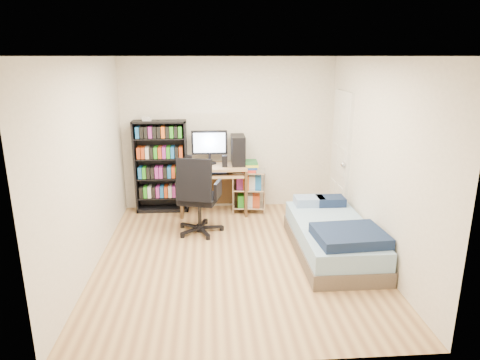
{
  "coord_description": "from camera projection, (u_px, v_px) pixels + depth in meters",
  "views": [
    {
      "loc": [
        -0.32,
        -5.03,
        2.5
      ],
      "look_at": [
        0.08,
        0.4,
        0.92
      ],
      "focal_mm": 32.0,
      "sensor_mm": 36.0,
      "label": 1
    }
  ],
  "objects": [
    {
      "name": "bed",
      "position": [
        333.0,
        237.0,
        5.56
      ],
      "size": [
        0.94,
        1.88,
        0.54
      ],
      "color": "brown",
      "rests_on": "room"
    },
    {
      "name": "wire_cart",
      "position": [
        249.0,
        179.0,
        7.02
      ],
      "size": [
        0.57,
        0.44,
        0.87
      ],
      "rotation": [
        0.0,
        0.0,
        -0.1
      ],
      "color": "silver",
      "rests_on": "room"
    },
    {
      "name": "door",
      "position": [
        341.0,
        156.0,
        6.67
      ],
      "size": [
        0.12,
        0.8,
        2.0
      ],
      "color": "silver",
      "rests_on": "room"
    },
    {
      "name": "room",
      "position": [
        236.0,
        163.0,
        5.18
      ],
      "size": [
        3.58,
        4.08,
        2.58
      ],
      "color": "tan",
      "rests_on": "ground"
    },
    {
      "name": "office_chair",
      "position": [
        199.0,
        209.0,
        6.19
      ],
      "size": [
        0.84,
        0.84,
        1.16
      ],
      "rotation": [
        0.0,
        0.0,
        -0.26
      ],
      "color": "black",
      "rests_on": "room"
    },
    {
      "name": "computer_desk",
      "position": [
        220.0,
        169.0,
        6.99
      ],
      "size": [
        1.07,
        0.62,
        1.35
      ],
      "color": "tan",
      "rests_on": "room"
    },
    {
      "name": "media_shelf",
      "position": [
        161.0,
        165.0,
        7.0
      ],
      "size": [
        0.85,
        0.28,
        1.58
      ],
      "color": "black",
      "rests_on": "room"
    }
  ]
}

